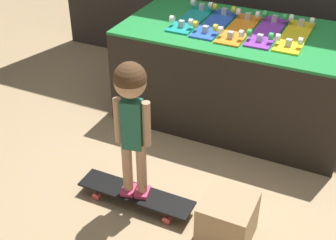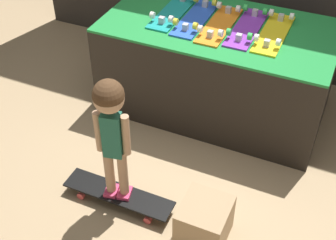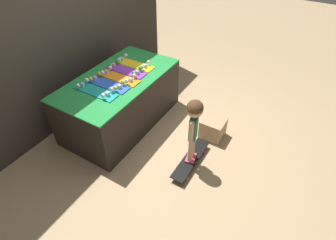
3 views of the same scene
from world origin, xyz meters
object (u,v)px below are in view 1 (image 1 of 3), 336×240
(skateboard_yellow_on_rack, at_px, (295,35))
(storage_box, at_px, (227,219))
(skateboard_blue_on_rack, at_px, (215,23))
(child, at_px, (131,107))
(skateboard_purple_on_rack, at_px, (267,31))
(skateboard_teal_on_rack, at_px, (192,18))
(skateboard_on_floor, at_px, (136,195))
(skateboard_orange_on_rack, at_px, (240,28))

(skateboard_yellow_on_rack, relative_size, storage_box, 1.98)
(skateboard_blue_on_rack, height_order, child, child)
(skateboard_purple_on_rack, bearing_deg, skateboard_blue_on_rack, -177.86)
(skateboard_purple_on_rack, height_order, child, child)
(skateboard_teal_on_rack, height_order, skateboard_yellow_on_rack, same)
(skateboard_blue_on_rack, bearing_deg, storage_box, -65.42)
(skateboard_blue_on_rack, xyz_separation_m, skateboard_on_floor, (-0.03, -1.28, -0.72))
(skateboard_purple_on_rack, relative_size, storage_box, 1.98)
(skateboard_orange_on_rack, relative_size, skateboard_purple_on_rack, 1.00)
(skateboard_blue_on_rack, relative_size, storage_box, 1.98)
(skateboard_orange_on_rack, relative_size, skateboard_yellow_on_rack, 1.00)
(child, bearing_deg, skateboard_orange_on_rack, 67.53)
(child, relative_size, storage_box, 2.91)
(skateboard_orange_on_rack, xyz_separation_m, skateboard_purple_on_rack, (0.20, 0.04, 0.00))
(skateboard_purple_on_rack, bearing_deg, skateboard_on_floor, -108.36)
(skateboard_blue_on_rack, xyz_separation_m, skateboard_yellow_on_rack, (0.61, 0.02, 0.00))
(skateboard_orange_on_rack, relative_size, child, 0.68)
(skateboard_on_floor, relative_size, child, 0.84)
(skateboard_purple_on_rack, xyz_separation_m, child, (-0.43, -1.30, -0.06))
(skateboard_yellow_on_rack, xyz_separation_m, storage_box, (-0.01, -1.33, -0.65))
(skateboard_teal_on_rack, bearing_deg, child, -82.33)
(skateboard_on_floor, height_order, storage_box, storage_box)
(skateboard_teal_on_rack, relative_size, child, 0.68)
(skateboard_teal_on_rack, xyz_separation_m, child, (0.18, -1.31, -0.06))
(skateboard_teal_on_rack, xyz_separation_m, skateboard_blue_on_rack, (0.20, -0.02, 0.00))
(skateboard_blue_on_rack, distance_m, skateboard_on_floor, 1.47)
(skateboard_teal_on_rack, bearing_deg, skateboard_on_floor, -82.33)
(skateboard_orange_on_rack, bearing_deg, skateboard_teal_on_rack, 173.23)
(skateboard_yellow_on_rack, bearing_deg, skateboard_orange_on_rack, -173.99)
(skateboard_teal_on_rack, xyz_separation_m, skateboard_yellow_on_rack, (0.81, -0.01, 0.00))
(skateboard_purple_on_rack, bearing_deg, skateboard_teal_on_rack, 179.16)
(skateboard_teal_on_rack, relative_size, skateboard_blue_on_rack, 1.00)
(skateboard_teal_on_rack, relative_size, skateboard_yellow_on_rack, 1.00)
(child, height_order, storage_box, child)
(skateboard_purple_on_rack, distance_m, storage_box, 1.49)
(skateboard_blue_on_rack, relative_size, child, 0.68)
(storage_box, bearing_deg, child, 177.31)
(skateboard_blue_on_rack, xyz_separation_m, skateboard_orange_on_rack, (0.20, -0.02, 0.00))
(skateboard_orange_on_rack, bearing_deg, skateboard_on_floor, -100.29)
(skateboard_teal_on_rack, xyz_separation_m, skateboard_purple_on_rack, (0.61, -0.01, 0.00))
(skateboard_teal_on_rack, distance_m, child, 1.32)
(skateboard_teal_on_rack, bearing_deg, skateboard_blue_on_rack, -6.75)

